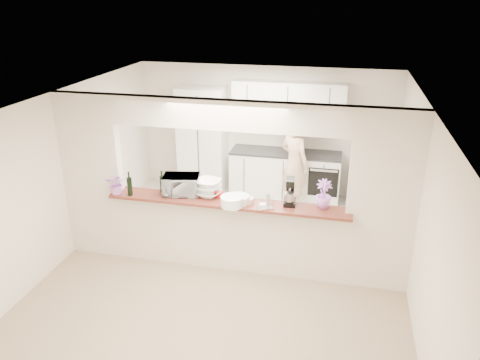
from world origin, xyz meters
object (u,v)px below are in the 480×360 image
(refrigerator, at_px, (372,164))
(toaster_oven, at_px, (181,185))
(stand_mixer, at_px, (290,192))
(person, at_px, (294,164))

(refrigerator, xyz_separation_m, toaster_oven, (-2.75, -2.60, 0.38))
(refrigerator, xyz_separation_m, stand_mixer, (-1.20, -2.59, 0.41))
(person, bearing_deg, toaster_oven, 95.75)
(stand_mixer, relative_size, person, 0.22)
(refrigerator, bearing_deg, person, -165.82)
(stand_mixer, xyz_separation_m, person, (-0.18, 2.24, -0.41))
(toaster_oven, height_order, person, person)
(toaster_oven, distance_m, person, 2.66)
(person, bearing_deg, refrigerator, -128.83)
(stand_mixer, bearing_deg, person, 94.70)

